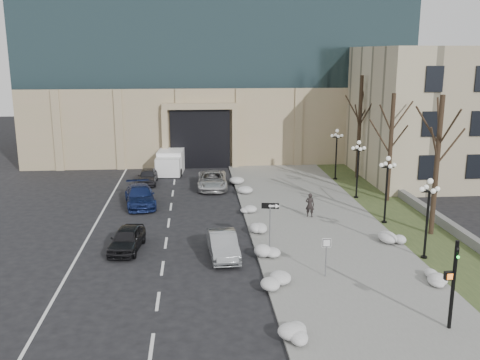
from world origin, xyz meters
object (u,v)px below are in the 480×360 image
object	(u,v)px
car_a	(127,239)
traffic_signal	(452,287)
car_e	(148,176)
pedestrian	(310,205)
keep_sign	(326,249)
box_truck	(171,161)
lamppost_b	(387,181)
one_way_sign	(273,211)
lamppost_d	(336,147)
car_c	(140,196)
lamppost_c	(358,161)
car_d	(212,180)
car_b	(223,245)
lamppost_a	(428,208)

from	to	relation	value
car_a	traffic_signal	xyz separation A→B (m)	(14.69, -10.78, 1.30)
car_e	pedestrian	size ratio (longest dim) A/B	2.32
keep_sign	traffic_signal	world-z (taller)	traffic_signal
box_truck	lamppost_b	xyz separation A→B (m)	(15.20, -18.23, 2.02)
car_a	car_e	xyz separation A→B (m)	(-0.10, 16.60, -0.02)
car_e	one_way_sign	bearing A→B (deg)	-62.82
car_e	lamppost_d	xyz separation A→B (m)	(17.13, -0.07, 2.39)
car_c	keep_sign	distance (m)	18.31
car_c	lamppost_c	world-z (taller)	lamppost_c
car_e	keep_sign	distance (m)	24.26
car_d	traffic_signal	distance (m)	26.83
traffic_signal	lamppost_c	xyz separation A→B (m)	(2.34, 20.82, 1.07)
car_e	lamppost_d	distance (m)	17.29
car_b	car_c	world-z (taller)	car_c
pedestrian	lamppost_a	bearing A→B (deg)	142.54
car_e	one_way_sign	xyz separation A→B (m)	(8.75, -17.25, 1.70)
car_a	keep_sign	size ratio (longest dim) A/B	1.88
car_c	one_way_sign	xyz separation A→B (m)	(8.79, -10.27, 1.62)
box_truck	car_d	bearing A→B (deg)	-58.30
car_a	lamppost_a	distance (m)	17.45
traffic_signal	lamppost_a	size ratio (longest dim) A/B	0.85
pedestrian	one_way_sign	distance (m)	7.01
car_a	pedestrian	distance (m)	13.27
car_d	one_way_sign	bearing A→B (deg)	-77.20
car_a	car_b	distance (m)	5.85
pedestrian	keep_sign	distance (m)	10.42
car_a	lamppost_b	world-z (taller)	lamppost_b
car_e	lamppost_a	world-z (taller)	lamppost_a
car_e	box_truck	bearing A→B (deg)	69.81
traffic_signal	car_a	bearing A→B (deg)	138.74
car_b	lamppost_b	size ratio (longest dim) A/B	0.93
car_b	keep_sign	xyz separation A→B (m)	(5.15, -3.50, 0.89)
lamppost_c	car_e	bearing A→B (deg)	159.02
car_b	box_truck	xyz separation A→B (m)	(-3.81, 23.33, 0.32)
lamppost_d	lamppost_a	bearing A→B (deg)	-90.00
keep_sign	car_d	bearing A→B (deg)	108.69
car_c	lamppost_d	xyz separation A→B (m)	(17.16, 6.92, 2.31)
box_truck	keep_sign	distance (m)	28.29
lamppost_d	box_truck	bearing A→B (deg)	161.00
one_way_sign	car_b	bearing A→B (deg)	-152.52
car_a	car_c	xyz separation A→B (m)	(-0.13, 9.62, 0.06)
car_a	car_e	world-z (taller)	car_a
car_e	car_c	bearing A→B (deg)	-90.01
traffic_signal	lamppost_c	world-z (taller)	lamppost_c
lamppost_b	car_b	bearing A→B (deg)	-155.89
lamppost_b	keep_sign	bearing A→B (deg)	-126.00
car_d	car_b	bearing A→B (deg)	-88.53
box_truck	keep_sign	size ratio (longest dim) A/B	3.17
keep_sign	lamppost_d	size ratio (longest dim) A/B	0.46
box_truck	lamppost_a	bearing A→B (deg)	-53.91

